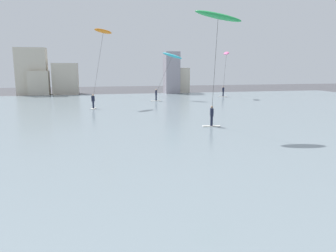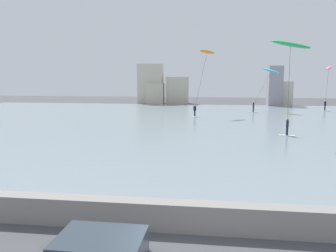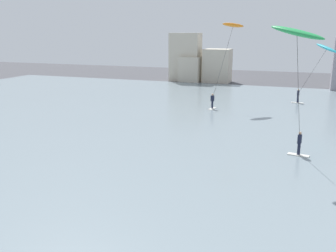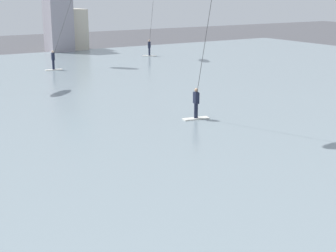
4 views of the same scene
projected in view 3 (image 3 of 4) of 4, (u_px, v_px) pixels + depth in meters
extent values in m
cube|color=gray|center=(214.00, 124.00, 34.01)|extent=(84.00, 52.00, 0.10)
cube|color=beige|center=(185.00, 57.00, 62.80)|extent=(4.89, 2.94, 7.88)
cube|color=beige|center=(190.00, 70.00, 61.87)|extent=(3.27, 2.39, 4.07)
cube|color=beige|center=(217.00, 66.00, 61.64)|extent=(4.24, 3.60, 5.36)
cube|color=silver|center=(297.00, 103.00, 43.80)|extent=(1.43, 0.56, 0.06)
cylinder|color=#191E33|center=(298.00, 99.00, 43.70)|extent=(0.20, 0.20, 0.78)
cube|color=#191E33|center=(298.00, 93.00, 43.53)|extent=(0.25, 0.36, 0.60)
sphere|color=beige|center=(299.00, 90.00, 43.43)|extent=(0.20, 0.20, 0.20)
cylinder|color=#333333|center=(312.00, 72.00, 43.21)|extent=(2.64, 1.58, 4.97)
ellipsoid|color=#28B2C6|center=(327.00, 48.00, 42.83)|extent=(3.01, 3.29, 1.44)
cube|color=silver|center=(212.00, 109.00, 40.52)|extent=(0.68, 1.46, 0.06)
cylinder|color=#191E33|center=(212.00, 105.00, 40.41)|extent=(0.20, 0.20, 0.78)
cube|color=#191E33|center=(212.00, 98.00, 40.24)|extent=(0.37, 0.28, 0.60)
sphere|color=tan|center=(213.00, 95.00, 40.14)|extent=(0.20, 0.20, 0.20)
cylinder|color=#333333|center=(223.00, 63.00, 40.15)|extent=(1.48, 2.33, 7.46)
ellipsoid|color=orange|center=(233.00, 25.00, 40.01)|extent=(2.46, 2.26, 0.76)
cube|color=silver|center=(298.00, 155.00, 25.41)|extent=(1.46, 0.68, 0.06)
cylinder|color=#191E33|center=(299.00, 149.00, 25.31)|extent=(0.20, 0.20, 0.78)
cube|color=#191E33|center=(300.00, 139.00, 25.14)|extent=(0.28, 0.37, 0.60)
sphere|color=tan|center=(300.00, 133.00, 25.04)|extent=(0.20, 0.20, 0.20)
cylinder|color=#333333|center=(298.00, 92.00, 23.33)|extent=(0.65, 2.43, 6.78)
ellipsoid|color=green|center=(297.00, 33.00, 21.48)|extent=(3.35, 1.95, 1.06)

